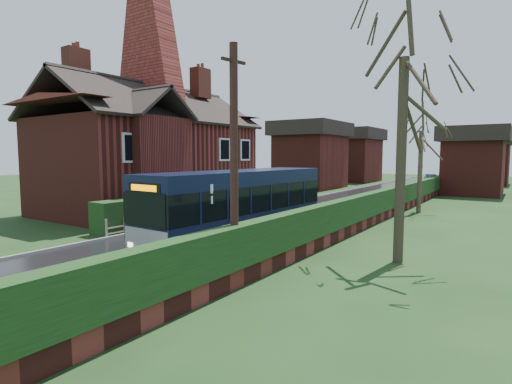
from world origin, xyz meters
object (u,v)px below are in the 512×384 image
Objects in this scene: car_green at (210,208)px; telegraph_pole at (234,166)px; car_silver at (248,203)px; bus_stop_sign at (213,209)px; brick_house at (152,147)px; bus at (239,206)px.

telegraph_pole is (8.58, -9.00, 2.86)m from car_green.
bus_stop_sign is (5.80, -10.47, 1.22)m from car_silver.
brick_house is 17.44m from telegraph_pole.
bus is (10.93, -4.82, -2.82)m from brick_house.
telegraph_pole is at bearing -43.75° from car_green.
car_silver is (6.13, 2.70, -3.76)m from brick_house.
brick_house is 7.68m from car_silver.
brick_house is 5.22× the size of bus_stop_sign.
car_silver is 12.04m from bus_stop_sign.
car_green is at bearing 143.84° from bus.
bus is at bearing -35.78° from car_green.
car_green is at bearing 143.10° from telegraph_pole.
telegraph_pole reaches higher than car_silver.
car_green is (-5.10, 4.04, -0.91)m from bus.
bus_stop_sign is 0.40× the size of telegraph_pole.
telegraph_pole is (3.48, -4.96, 1.95)m from bus.
car_silver is at bearing 133.06° from telegraph_pole.
bus is 1.50× the size of telegraph_pole.
car_silver is 0.82× the size of car_green.
car_silver is 0.53× the size of telegraph_pole.
bus_stop_sign is (11.93, -7.78, -2.53)m from brick_house.
bus reaches higher than car_green.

